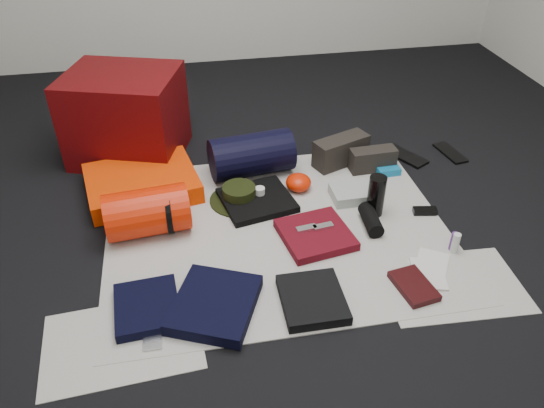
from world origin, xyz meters
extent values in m
cube|color=black|center=(0.00, 0.00, -0.01)|extent=(4.50, 4.50, 0.02)
cube|color=silver|center=(0.00, 0.00, 0.00)|extent=(1.60, 1.30, 0.01)
cube|color=silver|center=(-0.70, -0.55, 0.00)|extent=(0.61, 0.44, 0.00)
cube|color=silver|center=(0.65, -0.50, 0.00)|extent=(0.60, 0.43, 0.00)
cube|color=#550608|center=(-0.70, 0.86, 0.25)|extent=(0.71, 0.65, 0.49)
cube|color=#F23A02|center=(-0.63, 0.44, 0.06)|extent=(0.62, 0.54, 0.10)
cylinder|color=red|center=(-0.60, 0.10, 0.12)|extent=(0.40, 0.26, 0.22)
cylinder|color=black|center=(-0.70, 0.10, 0.11)|extent=(0.02, 0.22, 0.22)
cylinder|color=black|center=(-0.50, 0.10, 0.11)|extent=(0.02, 0.22, 0.22)
cylinder|color=black|center=(-0.04, 0.51, 0.12)|extent=(0.47, 0.29, 0.23)
cylinder|color=black|center=(-0.15, 0.27, 0.01)|extent=(0.37, 0.37, 0.01)
cylinder|color=black|center=(-0.15, 0.27, 0.05)|extent=(0.17, 0.17, 0.07)
cube|color=#28231F|center=(0.46, 0.52, 0.09)|extent=(0.34, 0.23, 0.16)
cube|color=#28231F|center=(0.62, 0.43, 0.07)|extent=(0.26, 0.10, 0.13)
cube|color=black|center=(0.85, 0.53, 0.01)|extent=(0.23, 0.30, 0.02)
cube|color=black|center=(1.13, 0.51, 0.01)|extent=(0.12, 0.25, 0.01)
cube|color=black|center=(-0.61, -0.42, 0.03)|extent=(0.27, 0.30, 0.04)
cube|color=black|center=(-0.34, -0.46, 0.03)|extent=(0.42, 0.45, 0.05)
cube|color=black|center=(0.05, -0.50, 0.03)|extent=(0.25, 0.29, 0.04)
cube|color=black|center=(-0.06, 0.23, 0.02)|extent=(0.40, 0.38, 0.03)
cube|color=#560913|center=(0.16, -0.10, 0.03)|extent=(0.35, 0.35, 0.04)
ellipsoid|color=red|center=(0.17, 0.31, 0.05)|extent=(0.15, 0.15, 0.09)
cube|color=#949C95|center=(0.43, 0.18, 0.03)|extent=(0.22, 0.17, 0.05)
cylinder|color=black|center=(0.49, 0.04, 0.11)|extent=(0.09, 0.09, 0.21)
cylinder|color=black|center=(0.44, -0.06, 0.04)|extent=(0.09, 0.20, 0.08)
cube|color=silver|center=(0.52, 0.22, 0.03)|extent=(0.12, 0.08, 0.04)
cube|color=#106C9C|center=(0.69, 0.37, 0.03)|extent=(0.13, 0.08, 0.04)
cylinder|color=#532474|center=(0.75, -0.29, 0.05)|extent=(0.04, 0.04, 0.09)
cylinder|color=beige|center=(0.75, -0.31, 0.06)|extent=(0.04, 0.04, 0.10)
cube|color=black|center=(0.48, -0.49, 0.02)|extent=(0.17, 0.22, 0.03)
cube|color=beige|center=(0.58, -0.43, 0.01)|extent=(0.18, 0.22, 0.01)
cube|color=beige|center=(0.62, -0.36, 0.01)|extent=(0.20, 0.21, 0.01)
cube|color=black|center=(0.74, -0.01, 0.02)|extent=(0.12, 0.07, 0.03)
cube|color=silver|center=(-0.59, -0.58, 0.01)|extent=(0.07, 0.07, 0.01)
cylinder|color=silver|center=(-0.04, 0.26, 0.06)|extent=(0.05, 0.05, 0.03)
cube|color=silver|center=(0.12, -0.08, 0.05)|extent=(0.10, 0.05, 0.01)
cube|color=silver|center=(0.20, -0.08, 0.05)|extent=(0.10, 0.05, 0.01)
camera|label=1|loc=(-0.39, -1.94, 1.58)|focal=35.00mm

